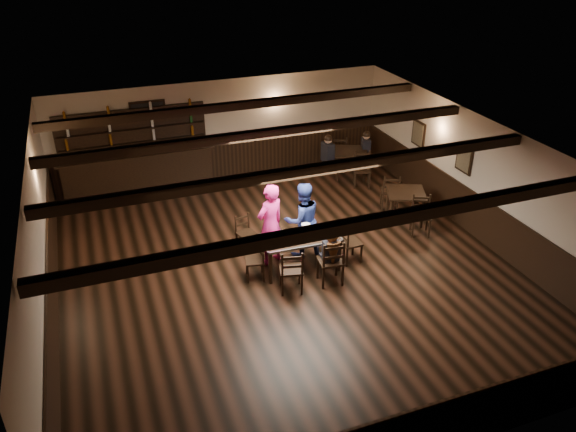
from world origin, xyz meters
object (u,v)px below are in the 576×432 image
object	(u,v)px
dining_table	(300,240)
cake	(277,236)
woman_pink	(270,224)
man_blue	(302,220)
bar_counter	(138,167)
chair_near_left	(292,269)
chair_near_right	(332,260)

from	to	relation	value
dining_table	cake	bearing A→B (deg)	165.72
dining_table	woman_pink	bearing A→B (deg)	135.79
man_blue	bar_counter	xyz separation A→B (m)	(-2.85, 4.30, -0.10)
chair_near_left	man_blue	xyz separation A→B (m)	(0.71, 1.25, 0.28)
dining_table	chair_near_right	distance (m)	0.84
dining_table	chair_near_left	size ratio (longest dim) A/B	1.72
chair_near_right	bar_counter	world-z (taller)	bar_counter
woman_pink	bar_counter	world-z (taller)	bar_counter
cake	dining_table	bearing A→B (deg)	-14.28
dining_table	bar_counter	size ratio (longest dim) A/B	0.41
chair_near_left	woman_pink	size ratio (longest dim) A/B	0.53
woman_pink	bar_counter	bearing A→B (deg)	-86.52
bar_counter	man_blue	bearing A→B (deg)	-56.45
chair_near_left	bar_counter	bearing A→B (deg)	111.10
dining_table	chair_near_right	xyz separation A→B (m)	(0.37, -0.75, -0.09)
dining_table	cake	distance (m)	0.49
dining_table	man_blue	size ratio (longest dim) A/B	0.97
woman_pink	man_blue	xyz separation A→B (m)	(0.73, 0.06, -0.06)
cake	bar_counter	world-z (taller)	bar_counter
chair_near_right	woman_pink	xyz separation A→B (m)	(-0.84, 1.22, 0.31)
man_blue	bar_counter	size ratio (longest dim) A/B	0.42
woman_pink	dining_table	bearing A→B (deg)	113.31
dining_table	chair_near_right	size ratio (longest dim) A/B	1.62
dining_table	chair_near_left	bearing A→B (deg)	-122.30
bar_counter	chair_near_left	bearing A→B (deg)	-68.90
chair_near_left	man_blue	size ratio (longest dim) A/B	0.57
dining_table	woman_pink	xyz separation A→B (m)	(-0.48, 0.46, 0.22)
bar_counter	chair_near_right	bearing A→B (deg)	-62.00
chair_near_left	cake	bearing A→B (deg)	90.12
chair_near_left	bar_counter	world-z (taller)	bar_counter
chair_near_right	man_blue	size ratio (longest dim) A/B	0.60
chair_near_left	dining_table	bearing A→B (deg)	57.70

